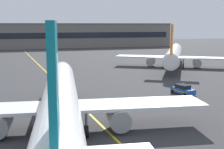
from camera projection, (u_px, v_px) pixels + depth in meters
The scene contains 6 objects.
taxiway_centreline at pixel (67, 92), 52.51m from camera, with size 0.30×180.00×0.01m, color yellow.
airliner_foreground at pixel (60, 102), 32.13m from camera, with size 32.35×41.46×11.65m.
airliner_background at pixel (174, 55), 82.45m from camera, with size 29.77×37.04×11.52m.
service_car_second at pixel (183, 90), 50.57m from camera, with size 2.77×4.50×1.79m.
safety_cone_by_nose_gear at pixel (55, 96), 48.62m from camera, with size 0.44×0.44×0.55m.
terminal_building at pixel (59, 35), 152.59m from camera, with size 117.63×12.40×12.07m.
Camera 1 is at (-7.15, -21.42, 11.46)m, focal length 48.93 mm.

